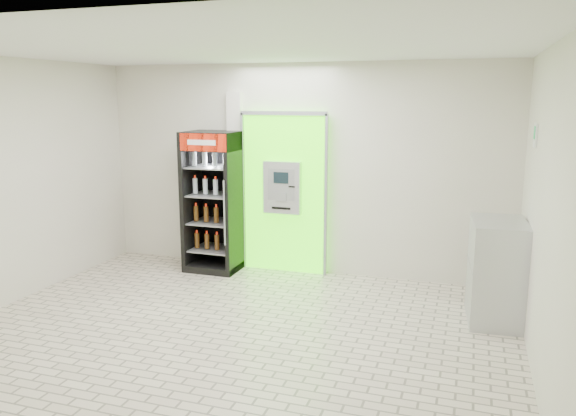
% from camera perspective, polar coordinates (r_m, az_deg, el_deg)
% --- Properties ---
extents(ground, '(6.00, 6.00, 0.00)m').
position_cam_1_polar(ground, '(6.23, -5.82, -12.76)').
color(ground, beige).
rests_on(ground, ground).
extents(room_shell, '(6.00, 6.00, 6.00)m').
position_cam_1_polar(room_shell, '(5.73, -6.19, 4.31)').
color(room_shell, silver).
rests_on(room_shell, ground).
extents(atm_assembly, '(1.30, 0.24, 2.33)m').
position_cam_1_polar(atm_assembly, '(8.13, -0.36, 1.64)').
color(atm_assembly, '#45F60D').
rests_on(atm_assembly, ground).
extents(pillar, '(0.22, 0.11, 2.60)m').
position_cam_1_polar(pillar, '(8.42, -5.32, 2.82)').
color(pillar, silver).
rests_on(pillar, ground).
extents(beverage_cooler, '(0.77, 0.73, 2.04)m').
position_cam_1_polar(beverage_cooler, '(8.30, -7.48, 0.40)').
color(beverage_cooler, black).
rests_on(beverage_cooler, ground).
extents(steel_cabinet, '(0.65, 0.92, 1.17)m').
position_cam_1_polar(steel_cabinet, '(6.82, 20.43, -6.04)').
color(steel_cabinet, '#ACAFB4').
rests_on(steel_cabinet, ground).
extents(exit_sign, '(0.02, 0.22, 0.26)m').
position_cam_1_polar(exit_sign, '(6.63, 23.84, 6.78)').
color(exit_sign, white).
rests_on(exit_sign, room_shell).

